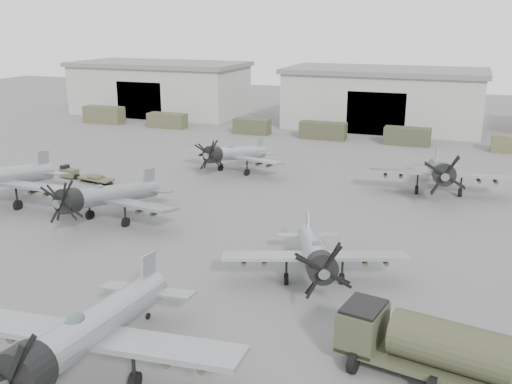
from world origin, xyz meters
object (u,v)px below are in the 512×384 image
at_px(aircraft_near_1, 85,333).
at_px(fuel_tanker, 424,343).
at_px(aircraft_far_1, 440,171).
at_px(ground_crew, 121,193).
at_px(aircraft_far_0, 233,154).
at_px(aircraft_mid_2, 315,253).
at_px(aircraft_mid_1, 105,196).
at_px(tug_trailer, 79,175).

xyz_separation_m(aircraft_near_1, fuel_tanker, (13.70, 5.72, -0.82)).
relative_size(aircraft_far_1, ground_crew, 7.19).
height_order(aircraft_far_0, fuel_tanker, aircraft_far_0).
bearing_deg(aircraft_near_1, aircraft_mid_2, 57.28).
distance_m(aircraft_mid_2, aircraft_far_0, 27.08).
bearing_deg(ground_crew, aircraft_mid_1, -159.72).
bearing_deg(aircraft_far_0, ground_crew, -99.17).
relative_size(aircraft_near_1, aircraft_far_0, 1.22).
distance_m(aircraft_near_1, aircraft_mid_1, 21.40).
relative_size(fuel_tanker, ground_crew, 4.58).
distance_m(aircraft_near_1, aircraft_mid_2, 14.77).
xyz_separation_m(fuel_tanker, ground_crew, (-27.12, 17.14, -0.84)).
xyz_separation_m(aircraft_mid_2, aircraft_far_0, (-14.92, 22.60, 0.02)).
bearing_deg(ground_crew, aircraft_far_0, -21.92).
xyz_separation_m(aircraft_mid_2, aircraft_far_1, (5.87, 21.95, 0.26)).
distance_m(aircraft_mid_1, aircraft_far_1, 29.64).
relative_size(aircraft_mid_2, aircraft_far_0, 0.97).
distance_m(aircraft_far_0, aircraft_far_1, 20.80).
relative_size(aircraft_far_1, fuel_tanker, 1.57).
height_order(aircraft_mid_1, aircraft_mid_2, aircraft_mid_1).
relative_size(aircraft_mid_1, tug_trailer, 1.87).
distance_m(tug_trailer, ground_crew, 9.73).
bearing_deg(aircraft_mid_1, tug_trailer, 143.17).
bearing_deg(aircraft_mid_2, ground_crew, 133.37).
relative_size(aircraft_mid_1, aircraft_mid_2, 1.11).
bearing_deg(tug_trailer, fuel_tanker, -22.22).
bearing_deg(tug_trailer, aircraft_far_0, 39.97).
bearing_deg(tug_trailer, aircraft_mid_2, -17.59).
height_order(aircraft_mid_1, aircraft_far_0, aircraft_mid_1).
bearing_deg(tug_trailer, aircraft_near_1, -42.26).
xyz_separation_m(aircraft_near_1, aircraft_far_0, (-8.21, 35.75, -0.47)).
height_order(aircraft_near_1, aircraft_mid_2, aircraft_near_1).
bearing_deg(fuel_tanker, tug_trailer, 158.38).
distance_m(aircraft_far_1, fuel_tanker, 29.41).
relative_size(fuel_tanker, tug_trailer, 1.22).
xyz_separation_m(aircraft_near_1, aircraft_far_1, (12.58, 35.10, -0.23)).
distance_m(aircraft_far_1, tug_trailer, 35.10).
relative_size(aircraft_mid_1, ground_crew, 6.99).
height_order(aircraft_mid_2, fuel_tanker, aircraft_mid_2).
bearing_deg(fuel_tanker, aircraft_near_1, -146.91).
xyz_separation_m(aircraft_mid_2, tug_trailer, (-28.44, 14.75, -1.56)).
bearing_deg(ground_crew, aircraft_near_1, -149.53).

